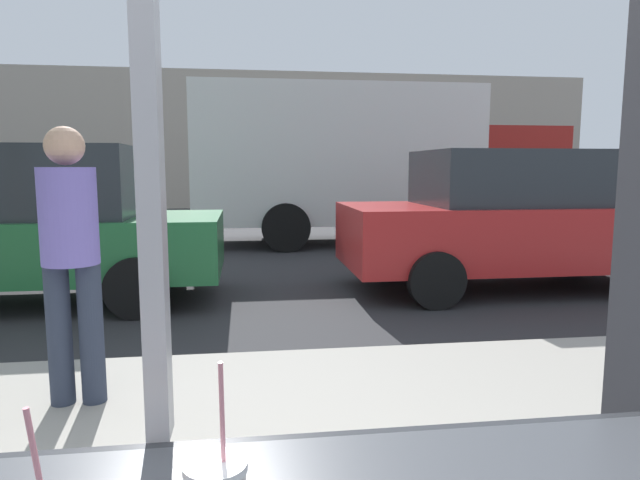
# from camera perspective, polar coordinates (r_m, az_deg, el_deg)

# --- Properties ---
(ground_plane) EXTENTS (60.00, 60.00, 0.00)m
(ground_plane) POSITION_cam_1_polar(r_m,az_deg,el_deg) (9.25, -8.86, -2.24)
(ground_plane) COLOR #2D2D30
(sidewalk_strip) EXTENTS (16.00, 2.80, 0.15)m
(sidewalk_strip) POSITION_cam_1_polar(r_m,az_deg,el_deg) (3.09, -11.15, -21.06)
(sidewalk_strip) COLOR #9E998E
(sidewalk_strip) RESTS_ON ground
(window_wall) EXTENTS (3.06, 0.20, 2.90)m
(window_wall) POSITION_cam_1_polar(r_m,az_deg,el_deg) (1.25, -17.70, 22.06)
(window_wall) COLOR #2D2D33
(window_wall) RESTS_ON ground
(building_facade_far) EXTENTS (28.00, 1.20, 5.19)m
(building_facade_far) POSITION_cam_1_polar(r_m,az_deg,el_deg) (22.21, -8.39, 10.09)
(building_facade_far) COLOR #A89E8E
(building_facade_far) RESTS_ON ground
(parked_car_green) EXTENTS (4.38, 1.89, 1.79)m
(parked_car_green) POSITION_cam_1_polar(r_m,az_deg,el_deg) (7.08, -27.94, 1.31)
(parked_car_green) COLOR #236B38
(parked_car_green) RESTS_ON ground
(parked_car_red) EXTENTS (4.35, 1.95, 1.76)m
(parked_car_red) POSITION_cam_1_polar(r_m,az_deg,el_deg) (7.46, 19.41, 1.99)
(parked_car_red) COLOR red
(parked_car_red) RESTS_ON ground
(box_truck) EXTENTS (7.33, 2.44, 3.12)m
(box_truck) POSITION_cam_1_polar(r_m,az_deg,el_deg) (11.50, 4.88, 8.15)
(box_truck) COLOR silver
(box_truck) RESTS_ON ground
(pedestrian) EXTENTS (0.32, 0.32, 1.63)m
(pedestrian) POSITION_cam_1_polar(r_m,az_deg,el_deg) (3.51, -24.30, -0.78)
(pedestrian) COLOR #2D3547
(pedestrian) RESTS_ON sidewalk_strip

